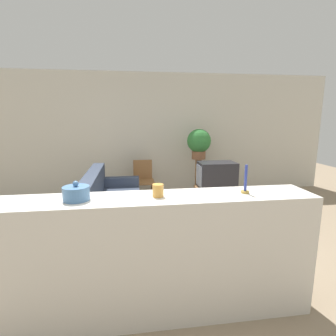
# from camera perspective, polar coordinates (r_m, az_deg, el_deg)

# --- Properties ---
(ground_plane) EXTENTS (14.00, 14.00, 0.00)m
(ground_plane) POSITION_cam_1_polar(r_m,az_deg,el_deg) (3.05, -4.90, -23.68)
(ground_plane) COLOR gray
(wall_back) EXTENTS (9.00, 0.06, 2.70)m
(wall_back) POSITION_cam_1_polar(r_m,az_deg,el_deg) (5.95, -7.00, 7.19)
(wall_back) COLOR beige
(wall_back) RESTS_ON ground_plane
(couch) EXTENTS (0.84, 1.89, 0.89)m
(couch) POSITION_cam_1_polar(r_m,az_deg,el_deg) (4.31, -12.26, -8.61)
(couch) COLOR #384256
(couch) RESTS_ON ground_plane
(tv_stand) EXTENTS (0.77, 0.47, 0.44)m
(tv_stand) POSITION_cam_1_polar(r_m,az_deg,el_deg) (5.06, 10.41, -6.60)
(tv_stand) COLOR olive
(tv_stand) RESTS_ON ground_plane
(television) EXTENTS (0.69, 0.44, 0.48)m
(television) POSITION_cam_1_polar(r_m,az_deg,el_deg) (4.94, 10.53, -1.50)
(television) COLOR #232328
(television) RESTS_ON tv_stand
(wooden_chair) EXTENTS (0.44, 0.44, 0.85)m
(wooden_chair) POSITION_cam_1_polar(r_m,az_deg,el_deg) (5.50, -5.45, -2.29)
(wooden_chair) COLOR olive
(wooden_chair) RESTS_ON ground_plane
(plant_stand) EXTENTS (0.14, 0.14, 0.86)m
(plant_stand) POSITION_cam_1_polar(r_m,az_deg,el_deg) (5.70, 6.57, -2.30)
(plant_stand) COLOR olive
(plant_stand) RESTS_ON ground_plane
(potted_plant) EXTENTS (0.50, 0.50, 0.63)m
(potted_plant) POSITION_cam_1_polar(r_m,az_deg,el_deg) (5.58, 6.75, 5.56)
(potted_plant) COLOR #8E5B3D
(potted_plant) RESTS_ON plant_stand
(foreground_counter) EXTENTS (2.87, 0.44, 1.09)m
(foreground_counter) POSITION_cam_1_polar(r_m,az_deg,el_deg) (2.39, -4.50, -18.86)
(foreground_counter) COLOR silver
(foreground_counter) RESTS_ON ground_plane
(decorative_bowl) EXTENTS (0.21, 0.21, 0.16)m
(decorative_bowl) POSITION_cam_1_polar(r_m,az_deg,el_deg) (2.20, -19.35, -5.18)
(decorative_bowl) COLOR #4C7AAD
(decorative_bowl) RESTS_ON foreground_counter
(candle_jar) EXTENTS (0.09, 0.09, 0.11)m
(candle_jar) POSITION_cam_1_polar(r_m,az_deg,el_deg) (2.17, -2.19, -4.91)
(candle_jar) COLOR gold
(candle_jar) RESTS_ON foreground_counter
(candlestick) EXTENTS (0.07, 0.07, 0.25)m
(candlestick) POSITION_cam_1_polar(r_m,az_deg,el_deg) (2.36, 16.50, -3.34)
(candlestick) COLOR #B7933D
(candlestick) RESTS_ON foreground_counter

